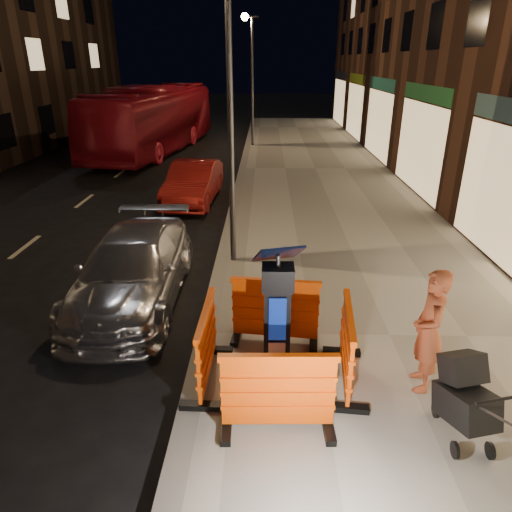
{
  "coord_description": "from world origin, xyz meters",
  "views": [
    {
      "loc": [
        0.96,
        -6.35,
        4.27
      ],
      "look_at": [
        0.8,
        1.0,
        1.1
      ],
      "focal_mm": 32.0,
      "sensor_mm": 36.0,
      "label": 1
    }
  ],
  "objects_px": {
    "barrier_back": "(275,311)",
    "man": "(429,331)",
    "car_silver": "(137,299)",
    "bus_doubledecker": "(157,151)",
    "stroller": "(467,402)",
    "car_red": "(195,202)",
    "parking_kiosk": "(277,319)",
    "barrier_kerbside": "(207,346)",
    "barrier_bldgside": "(347,347)",
    "barrier_front": "(278,393)"
  },
  "relations": [
    {
      "from": "parking_kiosk",
      "to": "car_silver",
      "type": "bearing_deg",
      "value": 139.86
    },
    {
      "from": "barrier_bldgside",
      "to": "bus_doubledecker",
      "type": "height_order",
      "value": "bus_doubledecker"
    },
    {
      "from": "parking_kiosk",
      "to": "car_red",
      "type": "height_order",
      "value": "parking_kiosk"
    },
    {
      "from": "man",
      "to": "barrier_bldgside",
      "type": "bearing_deg",
      "value": -88.49
    },
    {
      "from": "parking_kiosk",
      "to": "man",
      "type": "bearing_deg",
      "value": 1.18
    },
    {
      "from": "car_red",
      "to": "man",
      "type": "distance_m",
      "value": 10.29
    },
    {
      "from": "barrier_front",
      "to": "car_silver",
      "type": "distance_m",
      "value": 4.42
    },
    {
      "from": "barrier_bldgside",
      "to": "car_red",
      "type": "relative_size",
      "value": 0.36
    },
    {
      "from": "stroller",
      "to": "car_silver",
      "type": "bearing_deg",
      "value": 130.02
    },
    {
      "from": "barrier_bldgside",
      "to": "stroller",
      "type": "distance_m",
      "value": 1.57
    },
    {
      "from": "car_silver",
      "to": "bus_doubledecker",
      "type": "bearing_deg",
      "value": 100.28
    },
    {
      "from": "parking_kiosk",
      "to": "barrier_front",
      "type": "height_order",
      "value": "parking_kiosk"
    },
    {
      "from": "bus_doubledecker",
      "to": "stroller",
      "type": "xyz_separation_m",
      "value": [
        7.86,
        -18.95,
        0.64
      ]
    },
    {
      "from": "barrier_back",
      "to": "man",
      "type": "bearing_deg",
      "value": -21.0
    },
    {
      "from": "car_silver",
      "to": "stroller",
      "type": "bearing_deg",
      "value": -36.86
    },
    {
      "from": "barrier_front",
      "to": "barrier_kerbside",
      "type": "relative_size",
      "value": 1.0
    },
    {
      "from": "barrier_front",
      "to": "man",
      "type": "bearing_deg",
      "value": 22.25
    },
    {
      "from": "barrier_front",
      "to": "barrier_back",
      "type": "distance_m",
      "value": 1.9
    },
    {
      "from": "barrier_front",
      "to": "car_silver",
      "type": "height_order",
      "value": "barrier_front"
    },
    {
      "from": "parking_kiosk",
      "to": "stroller",
      "type": "bearing_deg",
      "value": -20.72
    },
    {
      "from": "man",
      "to": "stroller",
      "type": "xyz_separation_m",
      "value": [
        0.2,
        -0.9,
        -0.38
      ]
    },
    {
      "from": "barrier_kerbside",
      "to": "man",
      "type": "height_order",
      "value": "man"
    },
    {
      "from": "barrier_back",
      "to": "car_silver",
      "type": "xyz_separation_m",
      "value": [
        -2.65,
        1.58,
        -0.69
      ]
    },
    {
      "from": "stroller",
      "to": "barrier_back",
      "type": "bearing_deg",
      "value": 124.47
    },
    {
      "from": "barrier_bldgside",
      "to": "bus_doubledecker",
      "type": "distance_m",
      "value": 19.16
    },
    {
      "from": "man",
      "to": "stroller",
      "type": "distance_m",
      "value": 1.0
    },
    {
      "from": "barrier_kerbside",
      "to": "barrier_bldgside",
      "type": "xyz_separation_m",
      "value": [
        1.9,
        0.0,
        0.0
      ]
    },
    {
      "from": "barrier_front",
      "to": "parking_kiosk",
      "type": "bearing_deg",
      "value": 88.54
    },
    {
      "from": "barrier_bldgside",
      "to": "car_red",
      "type": "height_order",
      "value": "barrier_bldgside"
    },
    {
      "from": "barrier_bldgside",
      "to": "parking_kiosk",
      "type": "bearing_deg",
      "value": 95.54
    },
    {
      "from": "car_red",
      "to": "man",
      "type": "relative_size",
      "value": 2.25
    },
    {
      "from": "barrier_back",
      "to": "car_red",
      "type": "distance_m",
      "value": 8.58
    },
    {
      "from": "parking_kiosk",
      "to": "man",
      "type": "height_order",
      "value": "parking_kiosk"
    },
    {
      "from": "car_red",
      "to": "bus_doubledecker",
      "type": "relative_size",
      "value": 0.34
    },
    {
      "from": "barrier_back",
      "to": "bus_doubledecker",
      "type": "distance_m",
      "value": 17.95
    },
    {
      "from": "car_silver",
      "to": "man",
      "type": "bearing_deg",
      "value": -30.26
    },
    {
      "from": "parking_kiosk",
      "to": "barrier_back",
      "type": "relative_size",
      "value": 1.4
    },
    {
      "from": "barrier_kerbside",
      "to": "man",
      "type": "relative_size",
      "value": 0.8
    },
    {
      "from": "barrier_bldgside",
      "to": "car_silver",
      "type": "bearing_deg",
      "value": 60.45
    },
    {
      "from": "barrier_kerbside",
      "to": "car_silver",
      "type": "distance_m",
      "value": 3.12
    },
    {
      "from": "car_red",
      "to": "stroller",
      "type": "bearing_deg",
      "value": -61.94
    },
    {
      "from": "parking_kiosk",
      "to": "barrier_bldgside",
      "type": "bearing_deg",
      "value": 3.54
    },
    {
      "from": "car_silver",
      "to": "bus_doubledecker",
      "type": "xyz_separation_m",
      "value": [
        -3.03,
        15.44,
        0.0
      ]
    },
    {
      "from": "car_red",
      "to": "car_silver",
      "type": "bearing_deg",
      "value": -88.1
    },
    {
      "from": "parking_kiosk",
      "to": "barrier_back",
      "type": "bearing_deg",
      "value": 93.54
    },
    {
      "from": "barrier_front",
      "to": "barrier_bldgside",
      "type": "relative_size",
      "value": 1.0
    },
    {
      "from": "car_red",
      "to": "stroller",
      "type": "relative_size",
      "value": 3.98
    },
    {
      "from": "man",
      "to": "stroller",
      "type": "height_order",
      "value": "man"
    },
    {
      "from": "parking_kiosk",
      "to": "stroller",
      "type": "distance_m",
      "value": 2.44
    },
    {
      "from": "parking_kiosk",
      "to": "barrier_back",
      "type": "distance_m",
      "value": 1.04
    }
  ]
}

